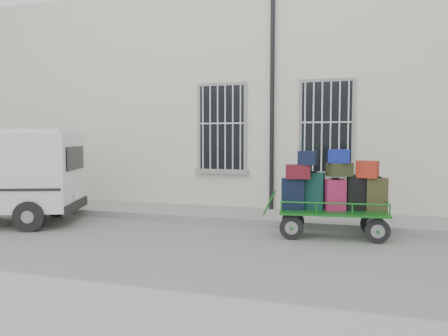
% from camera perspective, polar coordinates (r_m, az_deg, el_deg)
% --- Properties ---
extents(ground, '(80.00, 80.00, 0.00)m').
position_cam_1_polar(ground, '(8.87, -3.67, -8.96)').
color(ground, slate).
rests_on(ground, ground).
extents(building, '(24.00, 5.15, 6.00)m').
position_cam_1_polar(building, '(13.95, 4.49, 8.15)').
color(building, beige).
rests_on(building, ground).
extents(sidewalk, '(24.00, 1.70, 0.15)m').
position_cam_1_polar(sidewalk, '(10.89, 0.51, -6.11)').
color(sidewalk, gray).
rests_on(sidewalk, ground).
extents(luggage_cart, '(2.47, 1.16, 1.76)m').
position_cam_1_polar(luggage_cart, '(8.95, 13.90, -3.20)').
color(luggage_cart, black).
rests_on(luggage_cart, ground).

